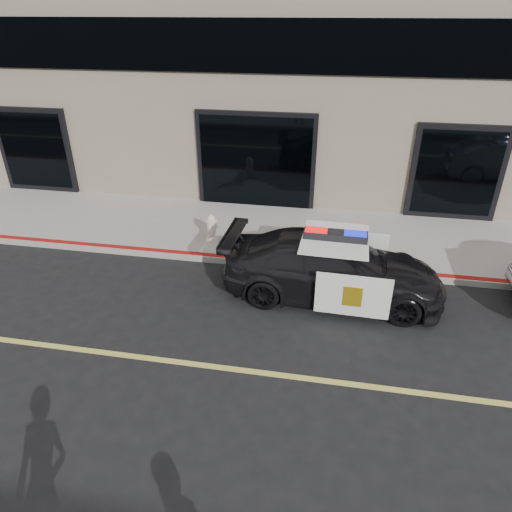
# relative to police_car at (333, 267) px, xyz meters

# --- Properties ---
(ground) EXTENTS (120.00, 120.00, 0.00)m
(ground) POSITION_rel_police_car_xyz_m (-1.40, -2.60, -0.66)
(ground) COLOR black
(ground) RESTS_ON ground
(sidewalk_n) EXTENTS (60.00, 3.50, 0.15)m
(sidewalk_n) POSITION_rel_police_car_xyz_m (-1.40, 2.65, -0.59)
(sidewalk_n) COLOR gray
(sidewalk_n) RESTS_ON ground
(police_car) EXTENTS (2.23, 4.64, 1.48)m
(police_car) POSITION_rel_police_car_xyz_m (0.00, 0.00, 0.00)
(police_car) COLOR black
(police_car) RESTS_ON ground
(fire_hydrant) EXTENTS (0.32, 0.45, 0.71)m
(fire_hydrant) POSITION_rel_police_car_xyz_m (-3.06, 1.75, -0.18)
(fire_hydrant) COLOR beige
(fire_hydrant) RESTS_ON sidewalk_n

